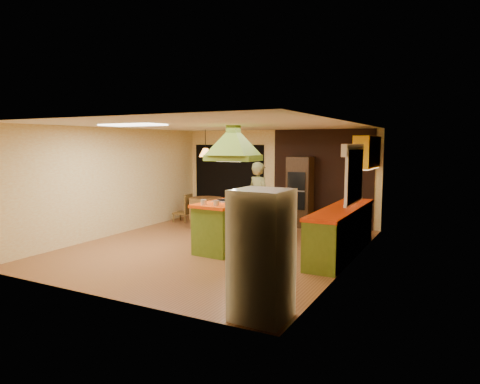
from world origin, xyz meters
The scene contains 21 objects.
ground centered at (0.00, 0.00, 0.00)m, with size 6.50×6.50×0.00m, color brown.
room_walls centered at (0.00, 0.00, 1.25)m, with size 5.50×6.50×6.50m.
ceiling_plane centered at (0.00, 0.00, 2.50)m, with size 6.50×6.50×0.00m, color silver.
brick_panel centered at (1.25, 3.23, 1.25)m, with size 2.64×0.03×2.50m, color #381E14.
nook_opening centered at (-1.50, 3.23, 1.05)m, with size 2.20×0.03×2.10m, color black.
right_counter centered at (2.45, 0.60, 0.46)m, with size 0.62×3.05×0.92m.
upper_cabinets centered at (2.57, 2.20, 1.95)m, with size 0.34×1.40×0.70m, color yellow.
window_right centered at (2.70, 0.40, 1.77)m, with size 0.12×1.35×1.06m.
fluor_panel centered at (-1.10, -1.20, 2.48)m, with size 1.20×0.60×0.03m, color white.
kitchen_island centered at (0.34, 0.12, 0.50)m, with size 0.92×2.02×1.00m.
range_hood centered at (0.34, 0.12, 2.25)m, with size 1.03×0.76×0.79m.
man centered at (0.29, 1.46, 0.86)m, with size 0.63×0.41×1.72m, color brown.
refrigerator centered at (2.35, -2.87, 0.80)m, with size 0.66×0.62×1.60m, color white.
wall_oven centered at (0.76, 2.95, 0.90)m, with size 0.61×0.62×1.80m.
dining_table centered at (-1.60, 2.16, 0.48)m, with size 0.91×0.91×0.69m.
chair_left centered at (-2.30, 2.06, 0.38)m, with size 0.42×0.42×0.76m, color brown, non-canonical shape.
chair_near centered at (-1.35, 1.51, 0.38)m, with size 0.42×0.42×0.77m, color brown, non-canonical shape.
pendant_lamp centered at (-1.60, 2.16, 1.90)m, with size 0.34×0.34×0.22m, color #FF9E3F.
canister_large centered at (2.40, 1.81, 1.03)m, with size 0.14×0.14×0.21m, color beige.
canister_medium centered at (2.40, 1.67, 1.02)m, with size 0.14×0.14×0.20m, color beige.
canister_small centered at (2.40, 1.28, 1.00)m, with size 0.12×0.12×0.16m, color beige.
Camera 1 is at (4.46, -7.47, 2.14)m, focal length 32.00 mm.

